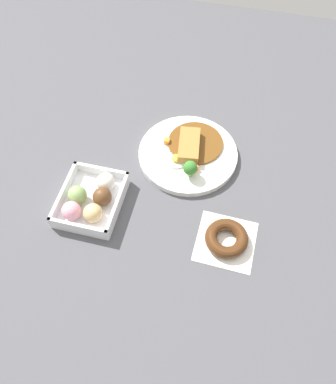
# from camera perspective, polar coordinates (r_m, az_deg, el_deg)

# --- Properties ---
(ground_plane) EXTENTS (1.60, 1.60, 0.00)m
(ground_plane) POSITION_cam_1_polar(r_m,az_deg,el_deg) (1.06, -1.83, 4.66)
(ground_plane) COLOR #4C4C51
(curry_plate) EXTENTS (0.27, 0.27, 0.07)m
(curry_plate) POSITION_cam_1_polar(r_m,az_deg,el_deg) (1.06, 3.07, 5.84)
(curry_plate) COLOR white
(curry_plate) RESTS_ON ground_plane
(donut_box) EXTENTS (0.18, 0.15, 0.06)m
(donut_box) POSITION_cam_1_polar(r_m,az_deg,el_deg) (0.98, -11.44, -1.20)
(donut_box) COLOR white
(donut_box) RESTS_ON ground_plane
(chocolate_ring_donut) EXTENTS (0.14, 0.14, 0.03)m
(chocolate_ring_donut) POSITION_cam_1_polar(r_m,az_deg,el_deg) (0.93, 8.70, -6.88)
(chocolate_ring_donut) COLOR white
(chocolate_ring_donut) RESTS_ON ground_plane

